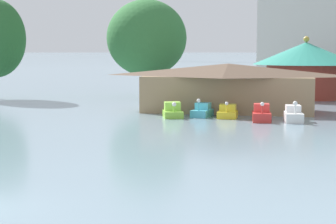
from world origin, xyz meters
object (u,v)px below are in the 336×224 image
object	(u,v)px
pedal_boat_lime	(173,111)
pedal_boat_white	(293,115)
green_roof_pavilion	(306,66)
boathouse	(228,87)
pedal_boat_cyan	(202,111)
pedal_boat_red	(261,114)
pedal_boat_yellow	(228,112)
shoreline_tree_mid	(147,38)

from	to	relation	value
pedal_boat_lime	pedal_boat_white	bearing A→B (deg)	66.65
green_roof_pavilion	boathouse	bearing A→B (deg)	-113.90
pedal_boat_cyan	pedal_boat_red	world-z (taller)	pedal_boat_red
pedal_boat_lime	pedal_boat_red	xyz separation A→B (m)	(7.61, -1.16, 0.05)
pedal_boat_yellow	boathouse	size ratio (longest dim) A/B	0.14
pedal_boat_cyan	pedal_boat_red	bearing A→B (deg)	77.35
pedal_boat_white	shoreline_tree_mid	xyz separation A→B (m)	(-17.10, 20.14, 6.62)
pedal_boat_yellow	shoreline_tree_mid	bearing A→B (deg)	-148.66
pedal_boat_cyan	green_roof_pavilion	size ratio (longest dim) A/B	0.21
green_roof_pavilion	pedal_boat_white	bearing A→B (deg)	-93.85
pedal_boat_red	boathouse	size ratio (longest dim) A/B	0.18
pedal_boat_cyan	pedal_boat_yellow	bearing A→B (deg)	88.69
pedal_boat_yellow	pedal_boat_red	xyz separation A→B (m)	(2.93, -1.67, 0.10)
pedal_boat_lime	shoreline_tree_mid	xyz separation A→B (m)	(-6.95, 19.07, 6.65)
pedal_boat_cyan	shoreline_tree_mid	xyz separation A→B (m)	(-9.38, 18.14, 6.68)
pedal_boat_cyan	boathouse	world-z (taller)	boathouse
pedal_boat_yellow	green_roof_pavilion	world-z (taller)	green_roof_pavilion
pedal_boat_white	boathouse	distance (m)	9.01
pedal_boat_lime	pedal_boat_red	world-z (taller)	pedal_boat_red
pedal_boat_yellow	pedal_boat_white	xyz separation A→B (m)	(5.47, -1.58, 0.08)
pedal_boat_white	green_roof_pavilion	distance (m)	23.81
boathouse	pedal_boat_lime	bearing A→B (deg)	-127.61
pedal_boat_yellow	shoreline_tree_mid	distance (m)	22.91
green_roof_pavilion	pedal_boat_yellow	bearing A→B (deg)	-107.82
pedal_boat_lime	pedal_boat_yellow	xyz separation A→B (m)	(4.68, 0.51, -0.05)
pedal_boat_white	boathouse	size ratio (longest dim) A/B	0.17
pedal_boat_red	boathouse	distance (m)	7.65
pedal_boat_red	pedal_boat_lime	bearing A→B (deg)	-103.53
green_roof_pavilion	pedal_boat_red	bearing A→B (deg)	-99.91
pedal_boat_lime	boathouse	size ratio (longest dim) A/B	0.18
pedal_boat_lime	shoreline_tree_mid	bearing A→B (deg)	-177.30
pedal_boat_white	green_roof_pavilion	world-z (taller)	green_roof_pavilion
pedal_boat_white	pedal_boat_lime	bearing A→B (deg)	-101.26
pedal_boat_yellow	pedal_boat_red	distance (m)	3.37
pedal_boat_lime	shoreline_tree_mid	size ratio (longest dim) A/B	0.25
shoreline_tree_mid	boathouse	bearing A→B (deg)	-50.70
shoreline_tree_mid	pedal_boat_cyan	bearing A→B (deg)	-62.65
boathouse	green_roof_pavilion	size ratio (longest dim) A/B	1.33
pedal_boat_cyan	pedal_boat_white	bearing A→B (deg)	84.84
pedal_boat_red	pedal_boat_white	bearing A→B (deg)	87.30
pedal_boat_red	pedal_boat_white	xyz separation A→B (m)	(2.54, 0.09, -0.02)
pedal_boat_red	pedal_boat_cyan	bearing A→B (deg)	-116.86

